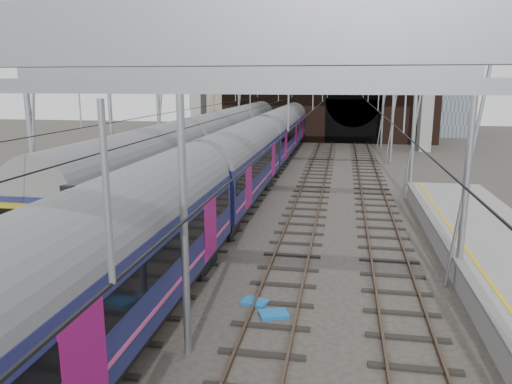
# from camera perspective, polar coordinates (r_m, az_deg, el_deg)

# --- Properties ---
(tracks) EXTENTS (14.40, 80.00, 0.22)m
(tracks) POSITION_cam_1_polar(r_m,az_deg,el_deg) (26.15, 0.85, -3.54)
(tracks) COLOR #4C3828
(tracks) RESTS_ON ground
(overhead_line) EXTENTS (16.80, 80.00, 8.00)m
(overhead_line) POSITION_cam_1_polar(r_m,az_deg,el_deg) (31.57, 2.79, 11.25)
(overhead_line) COLOR gray
(overhead_line) RESTS_ON ground
(retaining_wall) EXTENTS (28.00, 2.75, 9.00)m
(retaining_wall) POSITION_cam_1_polar(r_m,az_deg,el_deg) (61.88, 7.67, 9.67)
(retaining_wall) COLOR black
(retaining_wall) RESTS_ON ground
(overbridge) EXTENTS (28.00, 3.00, 9.25)m
(overbridge) POSITION_cam_1_polar(r_m,az_deg,el_deg) (55.97, 6.02, 12.44)
(overbridge) COLOR gray
(overbridge) RESTS_ON ground
(city_skyline) EXTENTS (37.50, 27.50, 60.00)m
(city_skyline) POSITION_cam_1_polar(r_m,az_deg,el_deg) (80.92, 9.53, 19.30)
(city_skyline) COLOR tan
(city_skyline) RESTS_ON ground
(train_main) EXTENTS (2.81, 64.96, 4.83)m
(train_main) POSITION_cam_1_polar(r_m,az_deg,el_deg) (37.16, 0.63, 5.14)
(train_main) COLOR black
(train_main) RESTS_ON ground
(train_second) EXTENTS (2.90, 50.27, 4.95)m
(train_second) POSITION_cam_1_polar(r_m,az_deg,el_deg) (40.45, -4.41, 5.78)
(train_second) COLOR black
(train_second) RESTS_ON ground
(signal_near_left) EXTENTS (0.38, 0.46, 4.80)m
(signal_near_left) POSITION_cam_1_polar(r_m,az_deg,el_deg) (13.36, -19.92, -6.63)
(signal_near_left) COLOR black
(signal_near_left) RESTS_ON ground
(equip_cover_b) EXTENTS (1.06, 0.91, 0.11)m
(equip_cover_b) POSITION_cam_1_polar(r_m,az_deg,el_deg) (16.24, 2.03, -13.77)
(equip_cover_b) COLOR #1763AE
(equip_cover_b) RESTS_ON ground
(equip_cover_c) EXTENTS (1.01, 0.84, 0.10)m
(equip_cover_c) POSITION_cam_1_polar(r_m,az_deg,el_deg) (17.04, -0.13, -12.46)
(equip_cover_c) COLOR #1763AE
(equip_cover_c) RESTS_ON ground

